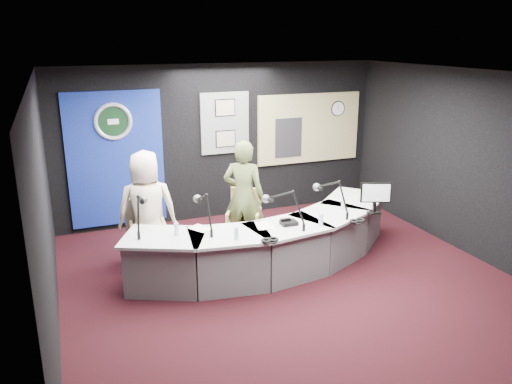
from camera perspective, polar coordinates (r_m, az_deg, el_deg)
name	(u,v)px	position (r m, az deg, el deg)	size (l,w,h in m)	color
ground	(291,282)	(7.20, 3.87, -9.99)	(6.00, 6.00, 0.00)	black
ceiling	(295,75)	(6.43, 4.38, 12.84)	(6.00, 6.00, 0.02)	silver
wall_back	(222,142)	(9.40, -3.78, 5.55)	(6.00, 0.02, 2.80)	black
wall_front	(458,285)	(4.35, 21.52, -9.63)	(6.00, 0.02, 2.80)	black
wall_left	(45,213)	(6.08, -22.41, -2.17)	(0.02, 6.00, 2.80)	black
wall_right	(473,165)	(8.38, 23.00, 2.81)	(0.02, 6.00, 2.80)	black
broadcast_desk	(272,243)	(7.47, 1.78, -5.72)	(4.50, 1.90, 0.75)	#B7BABC
backdrop_panel	(116,159)	(9.02, -15.29, 3.52)	(1.60, 0.05, 2.30)	navy
agency_seal	(113,122)	(8.86, -15.59, 7.55)	(0.63, 0.63, 0.07)	silver
seal_center	(113,122)	(8.86, -15.59, 7.55)	(0.48, 0.48, 0.01)	black
pinboard	(225,123)	(9.32, -3.47, 7.64)	(0.90, 0.04, 1.10)	slate
framed_photo_upper	(225,108)	(9.25, -3.44, 9.33)	(0.34, 0.02, 0.27)	gray
framed_photo_lower	(226,139)	(9.34, -3.38, 5.92)	(0.34, 0.02, 0.27)	gray
booth_window_frame	(309,128)	(10.00, 5.92, 7.07)	(2.12, 0.06, 1.32)	tan
booth_glow	(309,128)	(9.99, 5.95, 7.06)	(2.00, 0.02, 1.20)	beige
equipment_rack	(288,138)	(9.80, 3.62, 6.03)	(0.55, 0.02, 0.75)	black
wall_clock	(338,109)	(10.21, 9.09, 9.14)	(0.28, 0.28, 0.01)	white
armchair_left	(149,236)	(7.68, -11.83, -4.83)	(0.51, 0.51, 0.90)	tan
armchair_right	(244,222)	(8.04, -1.35, -3.33)	(0.53, 0.53, 0.94)	tan
draped_jacket	(143,220)	(7.85, -12.49, -3.08)	(0.50, 0.10, 0.70)	slate
person_man	(147,210)	(7.54, -12.01, -1.92)	(0.84, 0.55, 1.73)	beige
person_woman	(244,197)	(7.91, -1.37, -0.51)	(0.64, 0.42, 1.77)	#536133
computer_monitor	(375,192)	(7.67, 13.11, -0.05)	(0.46, 0.03, 0.32)	black
desk_phone	(289,223)	(7.13, 3.68, -3.45)	(0.22, 0.18, 0.06)	black
headphones_near	(357,221)	(7.35, 11.21, -3.16)	(0.22, 0.22, 0.04)	black
headphones_far	(270,240)	(6.56, 1.54, -5.35)	(0.22, 0.22, 0.04)	black
paper_stack	(200,228)	(7.03, -6.19, -4.02)	(0.21, 0.30, 0.00)	white
notepad	(264,225)	(7.09, 0.95, -3.73)	(0.23, 0.33, 0.00)	white
boom_mic_a	(141,210)	(6.98, -12.71, -1.91)	(0.29, 0.72, 0.60)	black
boom_mic_b	(204,208)	(6.89, -5.81, -1.80)	(0.16, 0.74, 0.60)	black
boom_mic_c	(285,206)	(6.97, 3.19, -1.52)	(0.46, 0.64, 0.60)	black
boom_mic_d	(332,194)	(7.53, 8.42, -0.27)	(0.31, 0.71, 0.60)	black
water_bottles	(272,220)	(7.03, 1.77, -3.14)	(2.64, 0.62, 0.18)	silver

